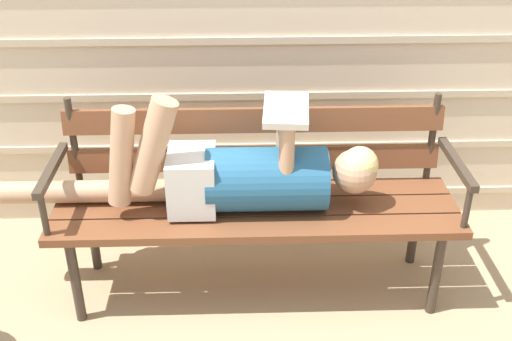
# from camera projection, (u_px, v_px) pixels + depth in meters

# --- Properties ---
(ground_plane) EXTENTS (12.00, 12.00, 0.00)m
(ground_plane) POSITION_uv_depth(u_px,v_px,m) (257.00, 315.00, 2.77)
(ground_plane) COLOR tan
(park_bench) EXTENTS (1.76, 0.49, 0.88)m
(park_bench) POSITION_uv_depth(u_px,v_px,m) (256.00, 190.00, 2.76)
(park_bench) COLOR brown
(park_bench) RESTS_ON ground
(reclining_person) EXTENTS (1.66, 0.28, 0.55)m
(reclining_person) POSITION_uv_depth(u_px,v_px,m) (237.00, 174.00, 2.63)
(reclining_person) COLOR #23567A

